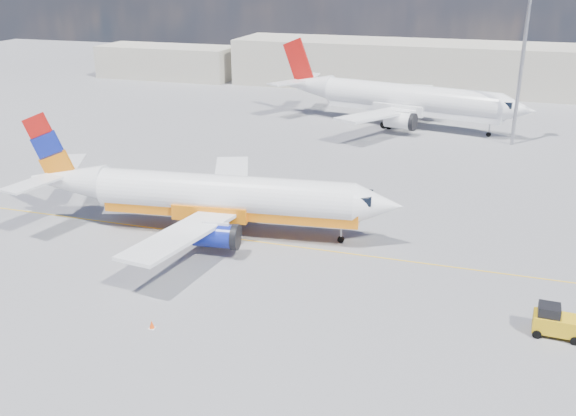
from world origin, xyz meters
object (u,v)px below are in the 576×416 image
(gse_tug, at_px, (555,322))
(main_jet, at_px, (213,196))
(second_jet, at_px, (402,99))
(traffic_cone, at_px, (152,325))

(gse_tug, bearing_deg, main_jet, 164.92)
(main_jet, relative_size, second_jet, 0.87)
(main_jet, height_order, second_jet, second_jet)
(second_jet, bearing_deg, main_jet, -89.67)
(main_jet, relative_size, gse_tug, 11.41)
(second_jet, distance_m, traffic_cone, 57.41)
(main_jet, xyz_separation_m, traffic_cone, (2.34, -14.84, -2.93))
(main_jet, height_order, traffic_cone, main_jet)
(main_jet, bearing_deg, second_jet, 71.15)
(second_jet, height_order, gse_tug, second_jet)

